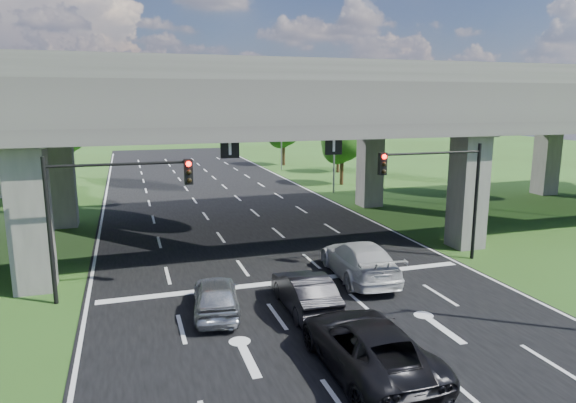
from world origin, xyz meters
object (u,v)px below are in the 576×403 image
car_silver (216,295)px  signal_left (106,200)px  car_white (359,260)px  streetlight_beyond (278,120)px  car_dark (305,292)px  signal_right (441,181)px  streetlight_far (330,127)px  car_trailing (368,346)px

car_silver → signal_left: bearing=-29.7°
car_white → streetlight_beyond: bearing=-95.5°
car_dark → car_silver: bearing=-10.8°
streetlight_beyond → car_silver: bearing=-109.8°
signal_right → streetlight_far: streetlight_far is taller
signal_left → car_silver: size_ratio=1.41×
streetlight_beyond → car_trailing: size_ratio=1.70×
signal_right → streetlight_far: (2.27, 20.06, 1.66)m
signal_left → car_white: size_ratio=1.02×
signal_left → streetlight_beyond: streetlight_beyond is taller
streetlight_beyond → car_dark: 41.46m
car_dark → car_trailing: bearing=94.4°
signal_right → car_silver: 12.62m
streetlight_far → car_white: bearing=-108.5°
signal_left → car_trailing: size_ratio=1.02×
signal_right → car_dark: signal_right is taller
car_dark → streetlight_beyond: bearing=-103.8°
car_white → car_silver: bearing=21.4°
streetlight_far → car_trailing: bearing=-109.9°
car_silver → car_white: size_ratio=0.72×
car_dark → signal_left: bearing=-25.7°
streetlight_far → signal_left: bearing=-131.8°
streetlight_far → car_white: size_ratio=1.70×
streetlight_far → car_dark: streetlight_far is taller
car_dark → car_white: bearing=-141.8°
car_silver → car_dark: (3.37, -0.72, 0.02)m
streetlight_beyond → car_silver: (-14.05, -39.02, -5.09)m
signal_right → car_silver: signal_right is taller
car_trailing → car_white: bearing=-113.6°
car_silver → car_white: bearing=-156.3°
signal_right → streetlight_far: bearing=83.5°
signal_right → car_white: signal_right is taller
streetlight_beyond → car_white: (-7.04, -37.00, -4.96)m
signal_right → car_silver: size_ratio=1.41×
signal_left → streetlight_beyond: bearing=63.6°
signal_left → car_white: (10.88, -0.94, -3.30)m
signal_right → car_silver: bearing=-165.9°
streetlight_far → car_trailing: size_ratio=1.70×
streetlight_beyond → car_white: streetlight_beyond is taller
car_trailing → streetlight_beyond: bearing=-103.1°
signal_left → car_dark: size_ratio=1.32×
streetlight_beyond → signal_left: bearing=-116.4°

